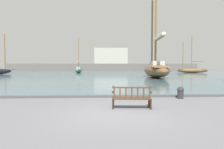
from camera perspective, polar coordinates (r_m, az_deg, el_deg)
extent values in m
plane|color=slate|center=(7.53, 0.73, -11.17)|extent=(160.00, 160.00, 0.00)
cube|color=#476670|center=(51.33, -2.24, 0.67)|extent=(100.00, 80.00, 0.08)
cube|color=#4C4C50|center=(11.29, -0.46, -6.21)|extent=(40.00, 0.30, 0.12)
cube|color=black|center=(8.69, 0.41, -7.87)|extent=(0.08, 0.08, 0.42)
cube|color=black|center=(8.78, 10.54, -7.82)|extent=(0.08, 0.08, 0.42)
cube|color=black|center=(8.25, 0.31, -8.44)|extent=(0.08, 0.08, 0.42)
cube|color=black|center=(8.34, 10.98, -8.37)|extent=(0.08, 0.08, 0.42)
cube|color=#4C331E|center=(8.44, 5.59, -6.75)|extent=(1.64, 0.66, 0.06)
cube|color=#4C331E|center=(8.16, 5.69, -3.75)|extent=(1.60, 0.19, 0.06)
cube|color=#4C331E|center=(8.18, 0.62, -5.38)|extent=(0.06, 0.04, 0.41)
cube|color=#4C331E|center=(8.18, 2.31, -5.38)|extent=(0.06, 0.04, 0.41)
cube|color=#4C331E|center=(8.18, 4.00, -5.39)|extent=(0.06, 0.04, 0.41)
cube|color=#4C331E|center=(8.19, 5.69, -5.38)|extent=(0.06, 0.04, 0.41)
cube|color=#4C331E|center=(8.21, 7.37, -5.37)|extent=(0.06, 0.04, 0.41)
cube|color=#4C331E|center=(8.23, 9.04, -5.36)|extent=(0.06, 0.04, 0.41)
cube|color=#4C331E|center=(8.27, 10.70, -5.34)|extent=(0.06, 0.04, 0.41)
cube|color=black|center=(8.31, 0.30, -5.05)|extent=(0.09, 0.30, 0.06)
cube|color=#4C331E|center=(8.37, 0.33, -3.51)|extent=(0.10, 0.47, 0.04)
cube|color=black|center=(8.40, 10.91, -5.01)|extent=(0.09, 0.30, 0.06)
cube|color=#4C331E|center=(8.46, 10.83, -3.49)|extent=(0.10, 0.47, 0.04)
ellipsoid|color=#2D6647|center=(47.84, -9.51, 1.10)|extent=(1.45, 5.58, 0.95)
cube|color=#5B9375|center=(47.83, -9.51, 1.42)|extent=(1.10, 4.91, 0.08)
cube|color=beige|center=(47.41, -9.58, 1.84)|extent=(0.75, 1.02, 0.64)
cylinder|color=brown|center=(48.03, -9.52, 5.86)|extent=(0.13, 0.13, 7.36)
cylinder|color=brown|center=(46.90, -9.68, 3.44)|extent=(0.15, 2.15, 0.11)
cylinder|color=silver|center=(46.90, -9.68, 3.57)|extent=(0.25, 1.93, 0.21)
ellipsoid|color=brown|center=(29.77, 12.37, 1.10)|extent=(3.77, 11.15, 1.91)
cube|color=#997A5B|center=(29.76, 12.38, 2.11)|extent=(2.93, 9.78, 0.08)
cube|color=beige|center=(28.95, 12.69, 2.96)|extent=(1.83, 2.89, 0.79)
cylinder|color=brown|center=(30.83, 12.42, 15.68)|extent=(0.29, 0.29, 14.39)
cylinder|color=brown|center=(27.56, 13.44, 10.02)|extent=(0.65, 5.52, 0.24)
cylinder|color=silver|center=(27.59, 13.45, 10.50)|extent=(0.84, 4.98, 0.47)
cylinder|color=brown|center=(33.47, 11.41, 12.20)|extent=(0.29, 0.29, 11.58)
cylinder|color=brown|center=(44.54, -28.29, 5.72)|extent=(0.18, 0.18, 6.94)
cylinder|color=brown|center=(46.00, -26.44, 1.30)|extent=(0.51, 1.21, 0.14)
ellipsoid|color=brown|center=(49.18, 21.93, 1.05)|extent=(7.04, 2.99, 1.04)
cube|color=#997A5B|center=(49.18, 21.93, 1.38)|extent=(6.15, 2.44, 0.08)
cylinder|color=brown|center=(49.22, 21.82, 5.92)|extent=(0.15, 0.15, 7.71)
cylinder|color=brown|center=(49.43, 23.26, 3.48)|extent=(2.57, 0.69, 0.12)
cylinder|color=brown|center=(48.83, 19.62, 5.13)|extent=(0.15, 0.15, 6.26)
cylinder|color=#2D2D33|center=(11.43, 18.97, -5.35)|extent=(0.32, 0.32, 0.47)
sphere|color=#2D2D33|center=(11.40, 18.99, -4.18)|extent=(0.36, 0.36, 0.36)
cube|color=#66605B|center=(59.43, -2.31, 2.01)|extent=(55.72, 2.40, 2.32)
cube|color=#B7B2A3|center=(59.55, -0.31, 5.35)|extent=(9.79, 2.00, 4.60)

